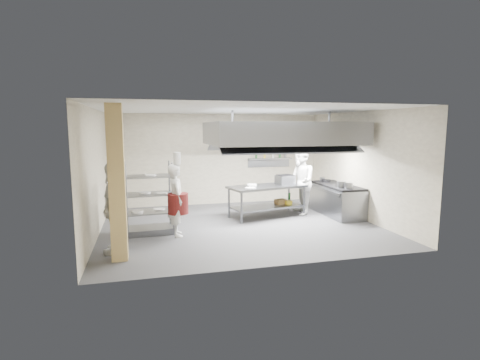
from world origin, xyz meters
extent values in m
plane|color=#323234|center=(0.00, 0.00, 0.00)|extent=(7.00, 7.00, 0.00)
plane|color=silver|center=(0.00, 0.00, 3.00)|extent=(7.00, 7.00, 0.00)
plane|color=#9D937D|center=(0.00, 3.00, 1.50)|extent=(7.00, 0.00, 7.00)
plane|color=#9D937D|center=(-3.50, 0.00, 1.50)|extent=(0.00, 6.00, 6.00)
plane|color=#9D937D|center=(3.50, 0.00, 1.50)|extent=(0.00, 6.00, 6.00)
cube|color=tan|center=(-2.90, -1.90, 1.50)|extent=(0.30, 0.30, 3.00)
cube|color=gray|center=(1.30, 0.40, 2.40)|extent=(4.00, 2.50, 0.60)
cube|color=white|center=(0.40, 0.40, 2.08)|extent=(1.60, 0.12, 0.04)
cube|color=white|center=(2.20, 0.40, 2.08)|extent=(1.60, 0.12, 0.04)
cube|color=gray|center=(1.80, 2.84, 1.50)|extent=(1.50, 0.28, 0.04)
cube|color=gray|center=(1.00, 0.76, 0.88)|extent=(2.38, 1.41, 0.06)
cube|color=slate|center=(1.00, 0.76, 0.30)|extent=(2.18, 1.28, 0.04)
cube|color=slate|center=(3.08, 0.50, 0.42)|extent=(0.80, 2.00, 0.84)
cube|color=black|center=(3.08, 0.50, 0.87)|extent=(0.78, 1.96, 0.06)
imported|color=white|center=(-1.68, -0.52, 0.86)|extent=(0.45, 0.65, 1.72)
imported|color=silver|center=(2.04, 0.80, 0.98)|extent=(0.87, 1.05, 1.96)
imported|color=silver|center=(-3.00, -1.43, 0.94)|extent=(0.70, 1.18, 1.89)
cube|color=slate|center=(1.63, 0.98, 1.03)|extent=(0.58, 0.50, 0.24)
cube|color=#99673D|center=(1.48, 0.93, 0.39)|extent=(0.36, 0.29, 0.14)
cylinder|color=slate|center=(2.91, -0.02, 0.99)|extent=(0.25, 0.25, 0.17)
cylinder|color=white|center=(-2.30, -0.14, 0.56)|extent=(0.28, 0.28, 0.05)
camera|label=1|loc=(-2.38, -9.28, 2.55)|focal=28.00mm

